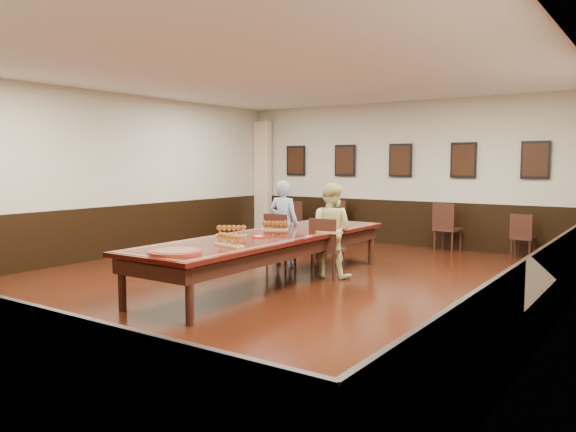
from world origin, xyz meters
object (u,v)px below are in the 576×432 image
Objects in this scene: spare_chair_d at (523,236)px; conference_table at (269,244)px; spare_chair_c at (448,227)px; carved_platter at (175,252)px; spare_chair_b at (339,220)px; chair_man at (281,240)px; chair_woman at (328,248)px; person_woman at (330,230)px; person_man at (284,223)px; spare_chair_a at (299,220)px.

spare_chair_d is 0.17× the size of conference_table.
spare_chair_d is at bearing -173.04° from spare_chair_c.
carved_platter is (-1.09, -6.71, 0.27)m from spare_chair_c.
spare_chair_b is at bearing -0.61° from spare_chair_d.
spare_chair_c is (1.87, 3.38, 0.03)m from chair_man.
chair_woman reaches higher than spare_chair_b.
conference_table is (-0.51, -0.96, -0.15)m from person_woman.
chair_woman is at bearing 151.75° from person_man.
spare_chair_a is 0.95× the size of spare_chair_b.
person_man is at bearing -90.00° from chair_man.
conference_table is (1.48, -4.81, 0.13)m from spare_chair_b.
person_woman reaches higher than spare_chair_a.
spare_chair_c is at bearing -125.71° from chair_man.
spare_chair_d is 0.57× the size of person_man.
chair_man is 0.30m from person_man.
person_woman is (-2.20, -3.62, 0.33)m from spare_chair_d.
spare_chair_a is 0.60× the size of person_man.
person_man is at bearing -23.82° from person_woman.
spare_chair_a is 4.69m from person_woman.
spare_chair_c reaches higher than chair_woman.
spare_chair_c reaches higher than chair_man.
person_man reaches higher than spare_chair_b.
carved_platter is (0.78, -3.33, 0.29)m from chair_man.
spare_chair_d is 1.27× the size of carved_platter.
spare_chair_b reaches higher than spare_chair_a.
spare_chair_c is 0.20× the size of conference_table.
carved_platter is at bearing 96.44° from chair_man.
spare_chair_a is 1.34× the size of carved_platter.
spare_chair_c is (3.69, 0.02, 0.05)m from spare_chair_a.
spare_chair_b is 0.19× the size of conference_table.
spare_chair_d is 0.57× the size of person_woman.
chair_woman is at bearing 58.77° from conference_table.
chair_man reaches higher than spare_chair_a.
spare_chair_a is 0.91× the size of spare_chair_c.
spare_chair_c is 0.67× the size of person_woman.
person_woman reaches higher than carved_platter.
spare_chair_c reaches higher than conference_table.
conference_table is 7.28× the size of carved_platter.
spare_chair_a is 0.60× the size of person_woman.
spare_chair_d is (3.35, 3.37, -0.05)m from chair_man.
chair_woman is 0.96× the size of spare_chair_c.
person_man is (-1.88, -3.28, 0.26)m from spare_chair_c.
spare_chair_c is at bearing -107.76° from person_woman.
spare_chair_b is 2.71m from spare_chair_c.
person_man is 1.01× the size of person_woman.
chair_man is 3.82m from spare_chair_a.
person_woman is at bearing -90.00° from chair_woman.
chair_man is 0.63× the size of person_woman.
conference_table is at bearing 111.01° from chair_man.
person_woman is at bearing 61.22° from spare_chair_d.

